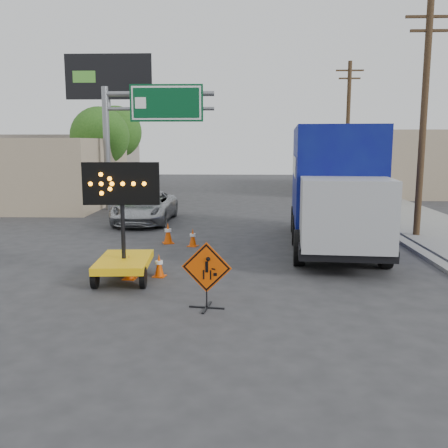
# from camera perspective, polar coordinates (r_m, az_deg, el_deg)

# --- Properties ---
(ground) EXTENTS (100.00, 100.00, 0.00)m
(ground) POSITION_cam_1_polar(r_m,az_deg,el_deg) (10.55, -3.83, -11.65)
(ground) COLOR #2D2D30
(ground) RESTS_ON ground
(curb_right) EXTENTS (0.40, 60.00, 0.12)m
(curb_right) POSITION_cam_1_polar(r_m,az_deg,el_deg) (25.82, 15.85, 0.67)
(curb_right) COLOR gray
(curb_right) RESTS_ON ground
(sidewalk_right) EXTENTS (4.00, 60.00, 0.15)m
(sidewalk_right) POSITION_cam_1_polar(r_m,az_deg,el_deg) (26.46, 20.69, 0.66)
(sidewalk_right) COLOR gray
(sidewalk_right) RESTS_ON ground
(storefront_left_far) EXTENTS (12.00, 10.00, 4.40)m
(storefront_left_far) POSITION_cam_1_polar(r_m,az_deg,el_deg) (46.68, -18.16, 6.90)
(storefront_left_far) COLOR gray
(storefront_left_far) RESTS_ON ground
(building_right_far) EXTENTS (10.00, 14.00, 4.60)m
(building_right_far) POSITION_cam_1_polar(r_m,az_deg,el_deg) (41.58, 18.93, 6.76)
(building_right_far) COLOR tan
(building_right_far) RESTS_ON ground
(highway_gantry) EXTENTS (6.18, 0.38, 6.90)m
(highway_gantry) POSITION_cam_1_polar(r_m,az_deg,el_deg) (28.32, -9.27, 11.80)
(highway_gantry) COLOR slate
(highway_gantry) RESTS_ON ground
(billboard) EXTENTS (6.10, 0.54, 9.85)m
(billboard) POSITION_cam_1_polar(r_m,az_deg,el_deg) (37.06, -13.04, 14.60)
(billboard) COLOR slate
(billboard) RESTS_ON ground
(utility_pole_near) EXTENTS (1.80, 0.26, 9.00)m
(utility_pole_near) POSITION_cam_1_polar(r_m,az_deg,el_deg) (21.01, 21.84, 11.13)
(utility_pole_near) COLOR #442F1D
(utility_pole_near) RESTS_ON ground
(utility_pole_far) EXTENTS (1.80, 0.26, 9.00)m
(utility_pole_far) POSITION_cam_1_polar(r_m,az_deg,el_deg) (34.52, 13.95, 10.53)
(utility_pole_far) COLOR #442F1D
(utility_pole_far) RESTS_ON ground
(tree_left_near) EXTENTS (3.71, 3.71, 6.03)m
(tree_left_near) POSITION_cam_1_polar(r_m,az_deg,el_deg) (33.07, -14.00, 9.70)
(tree_left_near) COLOR #442F1D
(tree_left_near) RESTS_ON ground
(tree_left_far) EXTENTS (4.10, 4.10, 6.66)m
(tree_left_far) POSITION_cam_1_polar(r_m,az_deg,el_deg) (41.06, -12.27, 10.23)
(tree_left_far) COLOR #442F1D
(tree_left_far) RESTS_ON ground
(construction_sign) EXTENTS (1.16, 0.83, 1.55)m
(construction_sign) POSITION_cam_1_polar(r_m,az_deg,el_deg) (11.41, -2.01, -5.68)
(construction_sign) COLOR black
(construction_sign) RESTS_ON ground
(arrow_board) EXTENTS (2.06, 2.36, 3.26)m
(arrow_board) POSITION_cam_1_polar(r_m,az_deg,el_deg) (14.03, -11.38, -3.45)
(arrow_board) COLOR yellow
(arrow_board) RESTS_ON ground
(pickup_truck) EXTENTS (2.55, 5.37, 1.48)m
(pickup_truck) POSITION_cam_1_polar(r_m,az_deg,el_deg) (24.06, -8.99, 1.94)
(pickup_truck) COLOR #A6A9AD
(pickup_truck) RESTS_ON ground
(box_truck) EXTENTS (3.49, 9.31, 4.33)m
(box_truck) POSITION_cam_1_polar(r_m,az_deg,el_deg) (18.53, 12.37, 3.48)
(box_truck) COLOR black
(box_truck) RESTS_ON ground
(cone_a) EXTENTS (0.38, 0.38, 0.69)m
(cone_a) POSITION_cam_1_polar(r_m,az_deg,el_deg) (14.19, -10.77, -4.85)
(cone_a) COLOR #D64604
(cone_a) RESTS_ON ground
(cone_b) EXTENTS (0.40, 0.40, 0.66)m
(cone_b) POSITION_cam_1_polar(r_m,az_deg,el_deg) (14.31, -7.42, -4.71)
(cone_b) COLOR #D64604
(cone_b) RESTS_ON ground
(cone_c) EXTENTS (0.43, 0.43, 0.66)m
(cone_c) POSITION_cam_1_polar(r_m,az_deg,el_deg) (18.33, -3.59, -1.54)
(cone_c) COLOR #D64604
(cone_c) RESTS_ON ground
(cone_d) EXTENTS (0.51, 0.51, 0.79)m
(cone_d) POSITION_cam_1_polar(r_m,az_deg,el_deg) (18.95, -6.42, -1.03)
(cone_d) COLOR #D64604
(cone_d) RESTS_ON ground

